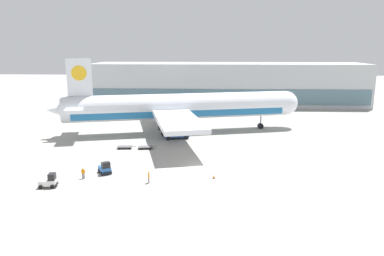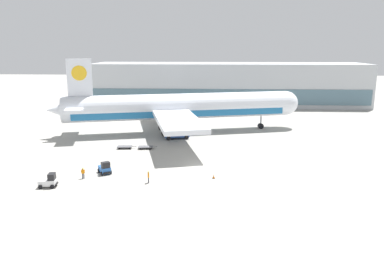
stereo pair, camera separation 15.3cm
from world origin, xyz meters
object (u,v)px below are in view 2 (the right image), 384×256
airplane_main (177,107)px  baggage_dolly_lead (125,147)px  baggage_dolly_second (146,147)px  baggage_tug_foreground (105,168)px  scissor_lift_loader (176,129)px  baggage_tug_mid (49,181)px  traffic_cone_near (214,176)px  ground_crew_near (83,172)px  ground_crew_far (148,176)px

airplane_main → baggage_dolly_lead: bearing=-135.2°
baggage_dolly_lead → baggage_dolly_second: bearing=-4.7°
baggage_tug_foreground → baggage_dolly_lead: baggage_tug_foreground is taller
scissor_lift_loader → baggage_tug_foreground: bearing=-125.2°
baggage_dolly_second → airplane_main: bearing=66.6°
baggage_tug_mid → baggage_dolly_second: baggage_tug_mid is taller
baggage_tug_foreground → traffic_cone_near: size_ratio=4.35×
baggage_dolly_lead → ground_crew_near: ground_crew_near is taller
baggage_dolly_lead → baggage_dolly_second: same height
baggage_dolly_second → ground_crew_far: size_ratio=2.12×
scissor_lift_loader → traffic_cone_near: bearing=-86.4°
airplane_main → scissor_lift_loader: airplane_main is taller
baggage_tug_foreground → ground_crew_near: (-2.66, -2.39, 0.10)m
baggage_tug_mid → baggage_dolly_lead: size_ratio=0.70×
scissor_lift_loader → baggage_tug_mid: (-15.54, -29.58, -1.15)m
baggage_dolly_lead → baggage_dolly_second: 4.13m
baggage_tug_foreground → ground_crew_far: 8.40m
baggage_tug_foreground → baggage_tug_mid: 8.78m
baggage_tug_foreground → baggage_tug_mid: same height
traffic_cone_near → baggage_dolly_lead: bearing=137.1°
baggage_tug_foreground → baggage_tug_mid: bearing=-79.5°
ground_crew_near → ground_crew_far: ground_crew_far is taller
baggage_dolly_second → traffic_cone_near: size_ratio=5.81×
scissor_lift_loader → traffic_cone_near: scissor_lift_loader is taller
airplane_main → baggage_tug_foreground: bearing=-120.5°
airplane_main → ground_crew_near: airplane_main is taller
scissor_lift_loader → ground_crew_near: bearing=-128.4°
baggage_tug_mid → ground_crew_far: (13.87, 2.29, 0.17)m
airplane_main → traffic_cone_near: 32.23m
ground_crew_near → traffic_cone_near: 19.73m
baggage_tug_foreground → traffic_cone_near: (17.04, -1.39, -0.56)m
airplane_main → traffic_cone_near: (8.27, -30.66, -5.52)m
scissor_lift_loader → airplane_main: bearing=80.2°
airplane_main → baggage_tug_mid: 38.74m
airplane_main → baggage_tug_foreground: (-8.76, -29.27, -4.96)m
baggage_tug_mid → baggage_dolly_second: 23.14m
airplane_main → baggage_dolly_lead: size_ratio=15.19×
baggage_tug_mid → airplane_main: bearing=58.6°
baggage_tug_foreground → baggage_dolly_lead: bearing=147.6°
baggage_tug_mid → baggage_dolly_lead: baggage_tug_mid is taller
scissor_lift_loader → baggage_dolly_second: size_ratio=1.54×
traffic_cone_near → airplane_main: bearing=105.1°
ground_crew_near → ground_crew_far: 10.26m
baggage_tug_mid → scissor_lift_loader: bearing=54.0°
airplane_main → baggage_dolly_lead: 18.00m
baggage_tug_mid → ground_crew_near: bearing=36.4°
airplane_main → ground_crew_far: 33.40m
ground_crew_far → traffic_cone_near: ground_crew_far is taller
baggage_tug_foreground → scissor_lift_loader: bearing=125.7°
ground_crew_far → baggage_dolly_second: bearing=-178.3°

